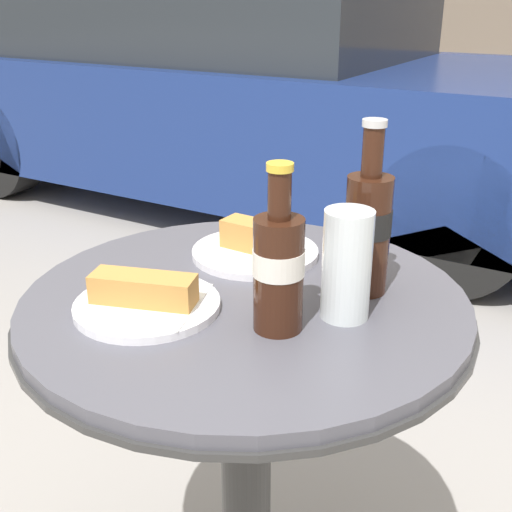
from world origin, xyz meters
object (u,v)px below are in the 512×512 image
(cola_bottle_left, at_px, (279,267))
(parked_car, at_px, (247,90))
(cola_bottle_right, at_px, (368,227))
(lunch_plate_near, at_px, (255,247))
(drinking_glass, at_px, (347,270))
(lunch_plate_far, at_px, (146,299))
(bistro_table, at_px, (246,413))

(cola_bottle_left, height_order, parked_car, parked_car)
(cola_bottle_right, relative_size, parked_car, 0.06)
(lunch_plate_near, bearing_deg, cola_bottle_right, -8.99)
(drinking_glass, height_order, lunch_plate_far, drinking_glass)
(lunch_plate_near, distance_m, parked_car, 2.86)
(bistro_table, height_order, cola_bottle_right, cola_bottle_right)
(lunch_plate_near, relative_size, parked_car, 0.05)
(lunch_plate_near, relative_size, lunch_plate_far, 1.04)
(cola_bottle_left, bearing_deg, parked_car, 122.01)
(cola_bottle_right, distance_m, parked_car, 3.00)
(cola_bottle_right, bearing_deg, cola_bottle_left, -108.14)
(cola_bottle_right, xyz_separation_m, lunch_plate_far, (-0.24, -0.22, -0.09))
(bistro_table, distance_m, cola_bottle_right, 0.37)
(cola_bottle_right, height_order, parked_car, parked_car)
(bistro_table, xyz_separation_m, parked_car, (-1.55, 2.57, 0.10))
(bistro_table, height_order, drinking_glass, drinking_glass)
(drinking_glass, bearing_deg, parked_car, 123.78)
(bistro_table, height_order, lunch_plate_far, lunch_plate_far)
(lunch_plate_near, bearing_deg, parked_car, 121.52)
(cola_bottle_left, distance_m, cola_bottle_right, 0.18)
(bistro_table, bearing_deg, drinking_glass, 3.93)
(bistro_table, bearing_deg, cola_bottle_right, 34.90)
(cola_bottle_left, bearing_deg, cola_bottle_right, 71.86)
(bistro_table, relative_size, parked_car, 0.17)
(lunch_plate_near, height_order, lunch_plate_far, lunch_plate_near)
(cola_bottle_right, bearing_deg, bistro_table, -145.10)
(lunch_plate_far, bearing_deg, drinking_glass, 26.56)
(drinking_glass, bearing_deg, cola_bottle_left, -129.62)
(lunch_plate_near, bearing_deg, lunch_plate_far, -97.04)
(lunch_plate_far, bearing_deg, cola_bottle_right, 41.94)
(cola_bottle_right, height_order, lunch_plate_near, cola_bottle_right)
(bistro_table, height_order, parked_car, parked_car)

